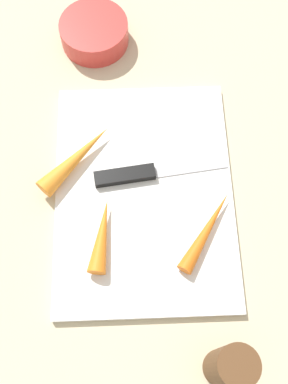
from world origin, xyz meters
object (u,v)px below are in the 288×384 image
Objects in this scene: carrot_shortest at (102,235)px; carrot_longest at (76,158)px; cutting_board at (144,193)px; pepper_grinder at (229,367)px; knife at (134,174)px; carrot_medium at (207,230)px; small_bowl at (94,33)px.

carrot_longest reaches higher than carrot_shortest.
pepper_grinder reaches higher than cutting_board.
carrot_medium reaches higher than knife.
cutting_board is 0.11m from carrot_medium.
knife is 0.27m from small_bowl.
knife is at bearing -158.84° from pepper_grinder.
carrot_longest is (-0.05, -0.10, 0.02)m from cutting_board.
small_bowl reaches higher than carrot_shortest.
small_bowl is at bearing 10.59° from carrot_shortest.
cutting_board is at bearing -33.38° from carrot_shortest.
carrot_shortest is 0.12m from carrot_longest.
small_bowl is at bearing 37.58° from carrot_longest.
small_bowl is 0.87× the size of pepper_grinder.
carrot_longest is at bearing 26.06° from carrot_shortest.
carrot_medium is at bearing 52.66° from cutting_board.
small_bowl reaches higher than carrot_medium.
carrot_longest and small_bowl have the same top height.
small_bowl is (-0.35, -0.01, -0.00)m from carrot_shortest.
knife reaches higher than cutting_board.
carrot_medium is 0.39m from small_bowl.
small_bowl is (-0.35, -0.16, -0.00)m from carrot_medium.
carrot_shortest reaches higher than knife.
knife is 1.76× the size of small_bowl.
small_bowl is (-0.29, -0.07, 0.01)m from cutting_board.
cutting_board is 0.09m from carrot_shortest.
carrot_medium is 0.15m from carrot_shortest.
carrot_longest is 0.24m from small_bowl.
small_bowl is at bearing -165.71° from cutting_board.
pepper_grinder is (0.53, 0.16, 0.04)m from small_bowl.
carrot_shortest is 0.24m from pepper_grinder.
knife is (-0.03, -0.01, 0.01)m from cutting_board.
cutting_board is 2.64× the size of carrot_longest.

